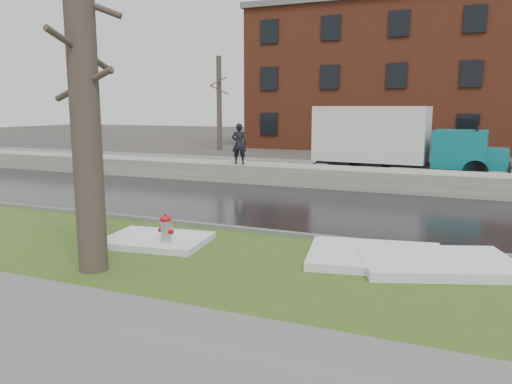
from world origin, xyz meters
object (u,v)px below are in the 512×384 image
at_px(fire_hydrant, 166,230).
at_px(box_truck, 394,140).
at_px(tree, 84,89).
at_px(worker, 239,144).

xyz_separation_m(fire_hydrant, box_truck, (2.77, 13.54, 1.17)).
relative_size(tree, box_truck, 0.71).
bearing_deg(fire_hydrant, box_truck, 88.06).
bearing_deg(fire_hydrant, tree, -95.89).
distance_m(fire_hydrant, box_truck, 13.87).
relative_size(box_truck, worker, 5.63).
distance_m(fire_hydrant, worker, 9.77).
relative_size(tree, worker, 4.00).
distance_m(box_truck, worker, 6.85).
bearing_deg(worker, box_truck, -158.08).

